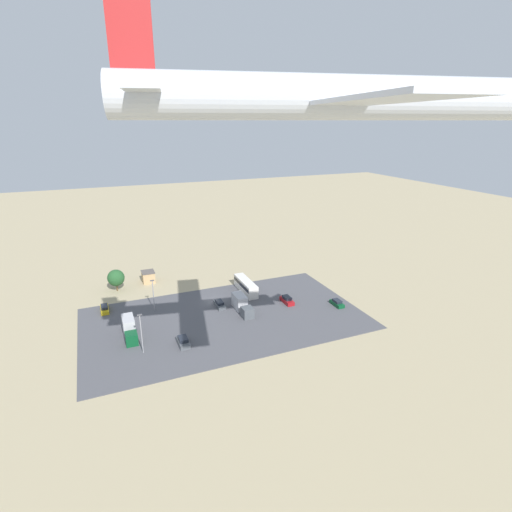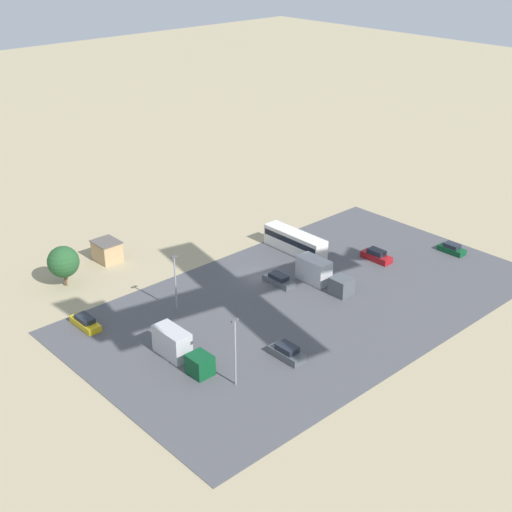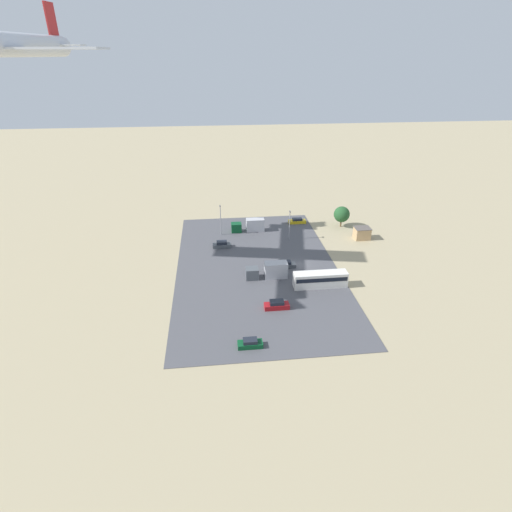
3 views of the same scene
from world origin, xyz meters
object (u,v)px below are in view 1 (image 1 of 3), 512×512
parked_car_3 (219,304)px  parked_truck_0 (242,305)px  shed_building (148,277)px  parked_car_1 (287,300)px  bus (246,286)px  parked_car_4 (337,303)px  parked_car_0 (183,342)px  airplane (346,98)px  parked_truck_1 (129,329)px  parked_car_2 (105,309)px

parked_car_3 → parked_truck_0: (-4.11, 4.07, 0.95)m
shed_building → parked_car_1: bearing=137.3°
bus → parked_truck_0: parked_truck_0 is taller
parked_truck_0 → parked_car_3: bearing=-44.7°
shed_building → parked_car_4: (-39.22, 32.61, -0.83)m
parked_car_0 → parked_car_1: 29.04m
shed_building → parked_car_0: 35.89m
airplane → parked_car_4: bearing=155.2°
parked_car_1 → parked_truck_0: size_ratio=0.53×
bus → airplane: (11.35, 55.17, 42.06)m
parked_truck_1 → parked_car_3: bearing=-164.9°
bus → airplane: airplane is taller
shed_building → parked_car_3: bearing=120.5°
parked_car_0 → parked_car_2: size_ratio=0.93×
shed_building → parked_car_4: shed_building is taller
parked_truck_0 → airplane: (6.53, 45.41, 42.21)m
parked_car_3 → parked_truck_0: bearing=-44.7°
parked_car_0 → parked_truck_0: (-15.92, -9.44, 0.88)m
parked_car_0 → parked_car_2: 25.37m
parked_car_3 → parked_truck_1: 21.87m
airplane → shed_building: bearing=-160.3°
bus → parked_car_4: (-17.13, 15.95, -1.11)m
shed_building → parked_truck_1: parked_truck_1 is taller
parked_car_0 → airplane: size_ratio=0.10×
parked_car_3 → parked_truck_1: bearing=-164.9°
parked_car_1 → airplane: 65.02m
parked_car_0 → airplane: 56.91m
shed_building → airplane: airplane is taller
parked_car_1 → parked_truck_1: 36.86m
parked_car_3 → airplane: size_ratio=0.11×
parked_truck_0 → parked_car_0: bearing=30.7°
parked_car_0 → parked_car_3: parked_car_0 is taller
bus → parked_car_3: (8.93, 5.68, -1.10)m
parked_truck_1 → parked_truck_0: bearing=-176.3°
bus → parked_truck_1: (30.02, 11.39, -0.17)m
shed_building → parked_car_0: bearing=92.2°
parked_car_3 → shed_building: bearing=120.5°
parked_car_0 → parked_truck_1: size_ratio=0.51×
parked_car_3 → parked_car_1: bearing=-15.3°
parked_car_1 → parked_car_0: bearing=-161.5°
bus → parked_car_3: 10.64m
shed_building → parked_truck_0: size_ratio=0.46×
bus → parked_truck_0: 10.88m
parked_car_1 → parked_truck_0: (11.62, -0.23, 0.87)m
parked_car_1 → parked_car_2: (40.99, -12.30, -0.10)m
airplane → parked_car_3: bearing=-171.6°
bus → parked_car_2: size_ratio=2.28×
shed_building → bus: bearing=143.0°
parked_car_3 → parked_car_2: bearing=162.4°
parked_car_2 → parked_truck_0: (-29.36, 12.07, 0.97)m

